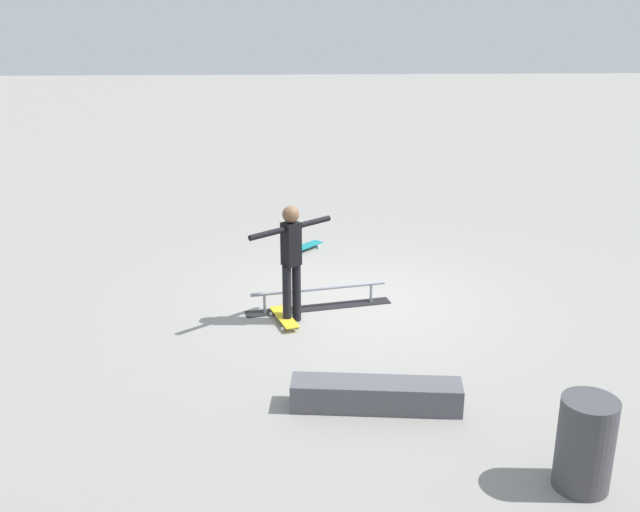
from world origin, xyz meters
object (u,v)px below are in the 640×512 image
grind_rail (319,299)px  skateboard_main (284,317)px  skate_ledge (376,395)px  loose_skateboard_teal (304,247)px  trash_bin (585,444)px  skater_main (291,256)px

grind_rail → skateboard_main: (0.51, 0.49, -0.07)m
skate_ledge → loose_skateboard_teal: (0.72, -5.43, -0.09)m
grind_rail → loose_skateboard_teal: grind_rail is taller
trash_bin → skate_ledge: bearing=-39.5°
skateboard_main → loose_skateboard_teal: same height
grind_rail → trash_bin: bearing=106.5°
grind_rail → trash_bin: size_ratio=2.34×
skate_ledge → trash_bin: 2.38m
grind_rail → skater_main: 1.06m
skateboard_main → grind_rail: bearing=115.4°
skateboard_main → loose_skateboard_teal: size_ratio=1.15×
skate_ledge → skater_main: (0.95, -2.39, 0.83)m
skate_ledge → trash_bin: bearing=140.5°
grind_rail → loose_skateboard_teal: bearing=-98.2°
skater_main → loose_skateboard_teal: 3.19m
grind_rail → skate_ledge: (-0.55, 2.87, 0.03)m
skate_ledge → skateboard_main: bearing=-65.9°
skateboard_main → loose_skateboard_teal: bearing=155.1°
grind_rail → skater_main: (0.40, 0.48, 0.86)m
skate_ledge → skateboard_main: size_ratio=2.35×
grind_rail → skater_main: bearing=38.3°
skater_main → loose_skateboard_teal: bearing=47.2°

